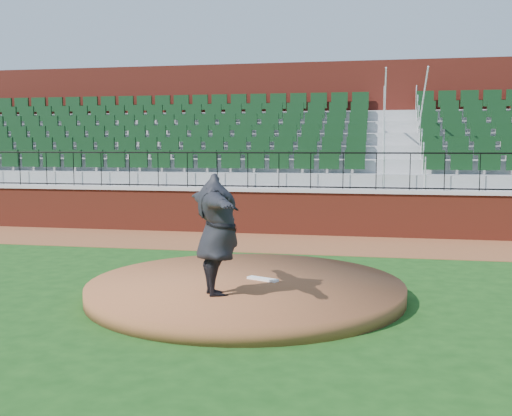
{
  "coord_description": "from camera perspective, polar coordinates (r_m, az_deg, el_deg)",
  "views": [
    {
      "loc": [
        2.3,
        -9.93,
        2.49
      ],
      "look_at": [
        0.0,
        1.5,
        1.3
      ],
      "focal_mm": 42.71,
      "sensor_mm": 36.0,
      "label": 1
    }
  ],
  "objects": [
    {
      "name": "ground",
      "position": [
        10.5,
        -1.63,
        -7.9
      ],
      "size": [
        90.0,
        90.0,
        0.0
      ],
      "primitive_type": "plane",
      "color": "#154012",
      "rests_on": "ground"
    },
    {
      "name": "wall_railing",
      "position": [
        17.1,
        3.64,
        3.51
      ],
      "size": [
        34.0,
        0.05,
        1.0
      ],
      "primitive_type": null,
      "color": "black",
      "rests_on": "wall_cap"
    },
    {
      "name": "warning_track",
      "position": [
        15.7,
        2.81,
        -3.28
      ],
      "size": [
        34.0,
        3.2,
        0.01
      ],
      "primitive_type": "cube",
      "color": "brown",
      "rests_on": "ground"
    },
    {
      "name": "seating_stands",
      "position": [
        19.79,
        4.72,
        5.26
      ],
      "size": [
        34.0,
        5.1,
        4.6
      ],
      "primitive_type": null,
      "color": "gray",
      "rests_on": "ground"
    },
    {
      "name": "field_wall",
      "position": [
        17.19,
        3.62,
        -0.49
      ],
      "size": [
        34.0,
        0.35,
        1.2
      ],
      "primitive_type": "cube",
      "color": "maroon",
      "rests_on": "ground"
    },
    {
      "name": "pitching_rubber",
      "position": [
        10.27,
        0.63,
        -6.67
      ],
      "size": [
        0.57,
        0.35,
        0.04
      ],
      "primitive_type": "cube",
      "rotation": [
        0.0,
        0.0,
        -0.4
      ],
      "color": "white",
      "rests_on": "pitchers_mound"
    },
    {
      "name": "wall_cap",
      "position": [
        17.14,
        3.63,
        1.67
      ],
      "size": [
        34.0,
        0.45,
        0.1
      ],
      "primitive_type": "cube",
      "color": "#B7B7B7",
      "rests_on": "field_wall"
    },
    {
      "name": "pitcher",
      "position": [
        9.13,
        -3.68,
        -2.51
      ],
      "size": [
        1.63,
        2.28,
        1.84
      ],
      "primitive_type": "imported",
      "rotation": [
        0.0,
        0.0,
        2.07
      ],
      "color": "black",
      "rests_on": "pitchers_mound"
    },
    {
      "name": "concourse_wall",
      "position": [
        22.58,
        5.56,
        6.47
      ],
      "size": [
        34.0,
        0.5,
        5.5
      ],
      "primitive_type": "cube",
      "color": "maroon",
      "rests_on": "ground"
    },
    {
      "name": "pitchers_mound",
      "position": [
        10.2,
        -0.97,
        -7.58
      ],
      "size": [
        5.22,
        5.22,
        0.25
      ],
      "primitive_type": "cylinder",
      "color": "brown",
      "rests_on": "ground"
    }
  ]
}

